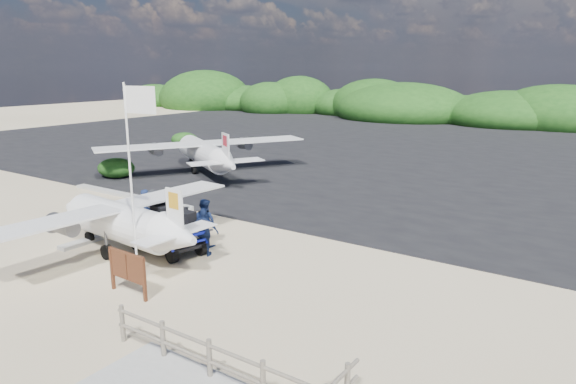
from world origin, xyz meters
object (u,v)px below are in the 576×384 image
flagpole (138,272)px  crew_b (205,222)px  baggage_cart (172,251)px  aircraft_small (309,136)px  crew_c (205,232)px  signboard (129,295)px  crew_a (146,210)px

flagpole → crew_b: bearing=88.7°
baggage_cart → flagpole: flagpole is taller
flagpole → aircraft_small: flagpole is taller
crew_c → crew_b: bearing=-70.3°
signboard → crew_c: 3.99m
crew_b → aircraft_small: crew_b is taller
baggage_cart → crew_b: (0.62, 1.20, 0.95)m
signboard → crew_a: bearing=135.6°
crew_b → aircraft_small: bearing=-67.1°
signboard → crew_a: size_ratio=0.94×
signboard → crew_a: (-4.49, 4.63, 0.93)m
baggage_cart → flagpole: bearing=-61.0°
crew_a → aircraft_small: bearing=-61.1°
signboard → crew_a: 6.51m
flagpole → signboard: bearing=-47.7°
flagpole → crew_c: (0.85, 2.49, 0.92)m
signboard → aircraft_small: aircraft_small is taller
signboard → crew_c: bearing=97.3°
baggage_cart → crew_a: 3.07m
flagpole → crew_c: bearing=71.3°
flagpole → crew_a: (-3.24, 3.26, 0.93)m
crew_b → signboard: bearing=102.1°
baggage_cart → aircraft_small: 34.26m
baggage_cart → signboard: 3.93m
signboard → crew_b: bearing=105.4°
flagpole → signboard: flagpole is taller
crew_b → crew_a: bearing=-0.7°
crew_c → aircraft_small: (-14.77, 31.19, -0.92)m
crew_a → aircraft_small: size_ratio=0.23×
baggage_cart → aircraft_small: (-13.37, 31.55, 0.00)m
crew_a → crew_b: size_ratio=0.98×
baggage_cart → crew_c: (1.39, 0.36, 0.92)m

